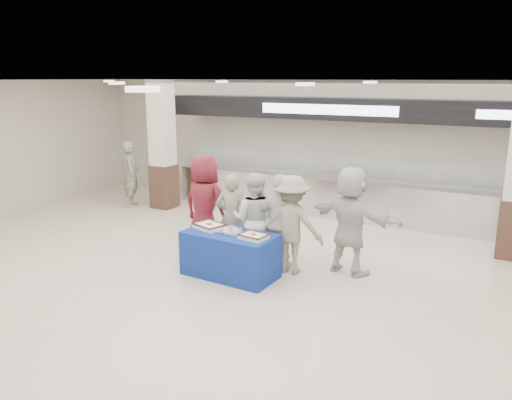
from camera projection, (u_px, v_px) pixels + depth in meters
The scene contains 14 objects.
ground at pixel (207, 301), 7.47m from camera, with size 14.00×14.00×0.00m, color beige.
serving_line at pixel (330, 168), 11.84m from camera, with size 8.70×0.85×2.80m.
column_left at pixel (163, 148), 12.51m from camera, with size 0.55×0.55×3.20m.
display_table at pixel (230, 255), 8.32m from camera, with size 1.55×0.78×0.75m, color navy.
sheet_cake_left at pixel (209, 226), 8.47m from camera, with size 0.58×0.51×0.10m.
sheet_cake_right at pixel (254, 236), 7.94m from camera, with size 0.46×0.39×0.09m.
cupcake_tray at pixel (230, 231), 8.27m from camera, with size 0.41×0.33×0.06m.
civilian_maroon at pixel (205, 205), 9.29m from camera, with size 0.92×0.60×1.88m, color maroon.
soldier_a at pixel (232, 217), 8.96m from camera, with size 0.59×0.39×1.61m, color gray.
chef_tall at pixel (254, 220), 8.71m from camera, with size 0.81×0.63×1.67m, color silver.
chef_short at pixel (281, 223), 8.47m from camera, with size 0.99×0.41×1.69m, color silver.
soldier_b at pixel (292, 225), 8.39m from camera, with size 1.09×0.63×1.69m, color gray.
civilian_white at pixel (350, 220), 8.34m from camera, with size 1.71×0.55×1.85m, color silver.
soldier_bg at pixel (132, 174), 12.75m from camera, with size 0.62×0.40×1.69m, color gray.
Camera 1 is at (3.83, -5.78, 3.25)m, focal length 35.00 mm.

